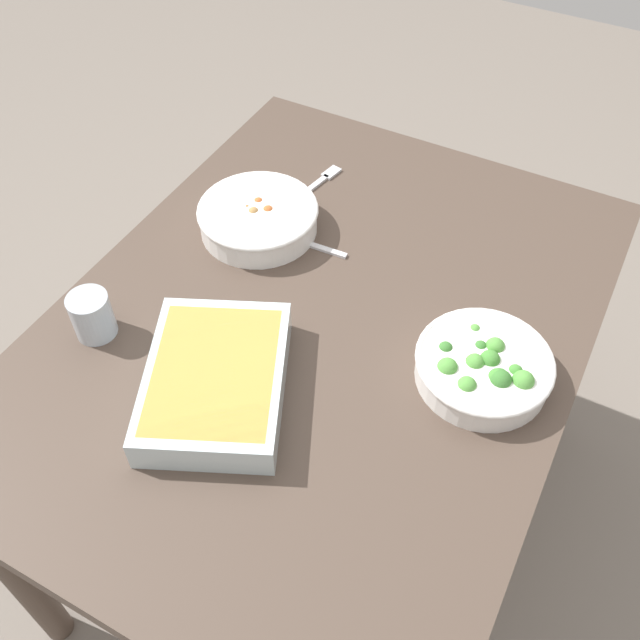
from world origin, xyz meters
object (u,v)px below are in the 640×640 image
at_px(stew_bowl, 258,217).
at_px(drink_cup, 93,317).
at_px(fork_on_table, 316,184).
at_px(spoon_by_stew, 294,239).
at_px(broccoli_bowl, 484,367).
at_px(baking_dish, 216,379).

bearing_deg(stew_bowl, drink_cup, 163.07).
height_order(stew_bowl, drink_cup, drink_cup).
height_order(drink_cup, fork_on_table, drink_cup).
bearing_deg(spoon_by_stew, fork_on_table, 14.33).
relative_size(stew_bowl, broccoli_bowl, 1.05).
relative_size(stew_bowl, spoon_by_stew, 1.37).
xyz_separation_m(stew_bowl, drink_cup, (-0.37, 0.11, 0.01)).
bearing_deg(spoon_by_stew, drink_cup, 152.70).
bearing_deg(spoon_by_stew, baking_dish, -169.79).
height_order(baking_dish, drink_cup, drink_cup).
height_order(stew_bowl, baking_dish, same).
height_order(broccoli_bowl, baking_dish, broccoli_bowl).
xyz_separation_m(broccoli_bowl, baking_dish, (-0.23, 0.37, 0.00)).
bearing_deg(baking_dish, broccoli_bowl, -58.40).
bearing_deg(fork_on_table, spoon_by_stew, -165.67).
height_order(broccoli_bowl, spoon_by_stew, broccoli_bowl).
distance_m(stew_bowl, spoon_by_stew, 0.08).
bearing_deg(fork_on_table, drink_cup, 164.99).
distance_m(drink_cup, spoon_by_stew, 0.42).
xyz_separation_m(baking_dish, fork_on_table, (0.56, 0.11, -0.03)).
bearing_deg(baking_dish, spoon_by_stew, 10.21).
xyz_separation_m(drink_cup, spoon_by_stew, (0.37, -0.19, -0.03)).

